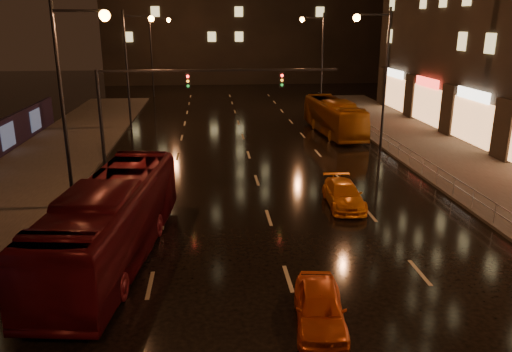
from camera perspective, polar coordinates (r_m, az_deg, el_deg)
The scene contains 9 objects.
ground at distance 33.52m, azimuth -0.57°, elevation 1.58°, with size 140.00×140.00×0.00m, color black.
sidewalk_left at distance 30.57m, azimuth -25.80°, elevation -1.59°, with size 7.00×70.00×0.15m, color #38332D.
sidewalk_right at distance 32.89m, azimuth 24.39°, elevation -0.17°, with size 7.00×70.00×0.15m, color #38332D.
traffic_signal at distance 32.54m, azimuth -9.63°, elevation 9.38°, with size 15.31×0.32×6.20m.
railing_right at distance 33.81m, azimuth 17.24°, elevation 2.50°, with size 0.05×56.00×1.00m.
bus_red at distance 20.25m, azimuth -16.17°, elevation -4.92°, with size 2.73×11.65×3.25m, color #4F0B13.
bus_curb at distance 42.56m, azimuth 8.88°, elevation 6.71°, with size 2.42×10.34×2.88m, color #98500F.
taxi_near at distance 15.93m, azimuth 7.32°, elevation -14.64°, with size 1.51×3.74×1.28m, color #EC5B16.
taxi_far at distance 25.82m, azimuth 9.98°, elevation -2.09°, with size 1.69×4.16×1.21m, color orange.
Camera 1 is at (-2.73, -12.18, 8.99)m, focal length 35.00 mm.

